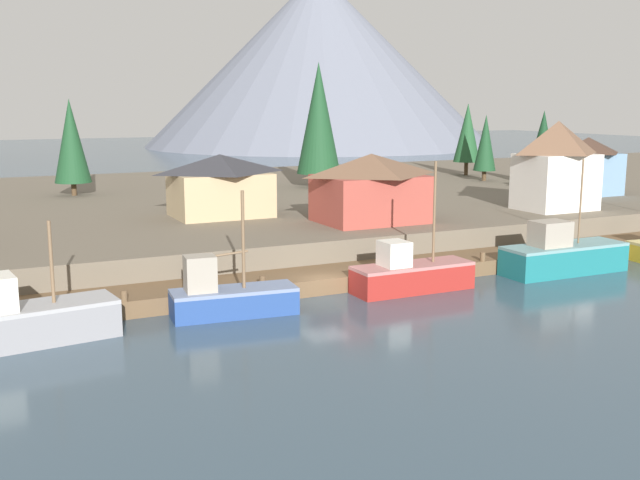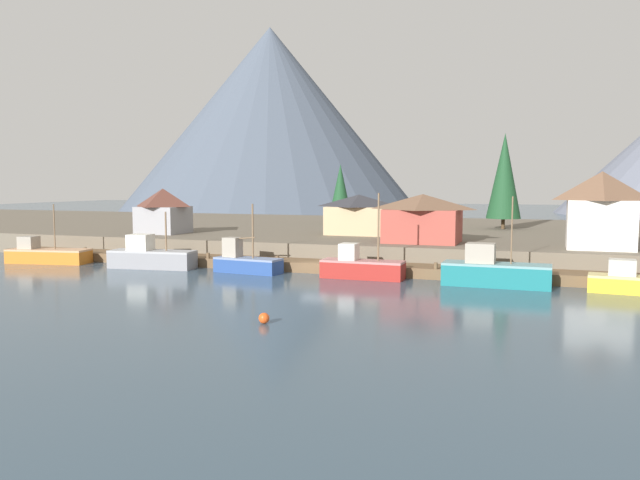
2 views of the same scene
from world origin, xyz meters
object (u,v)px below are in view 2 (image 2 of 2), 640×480
house_red (422,218)px  conifer_near_right (340,190)px  fishing_boat_red (361,267)px  fishing_boat_teal (494,272)px  fishing_boat_orange (47,255)px  house_tan (359,214)px  conifer_mid_left (504,176)px  fishing_boat_blue (246,262)px  channel_buoy (264,318)px  house_grey (163,210)px  fishing_boat_grey (151,257)px  house_white (601,210)px

house_red → conifer_near_right: (-18.31, 27.41, 2.69)m
fishing_boat_red → fishing_boat_teal: bearing=-1.1°
fishing_boat_orange → fishing_boat_red: size_ratio=1.18×
house_tan → house_red: size_ratio=0.95×
conifer_near_right → fishing_boat_teal: bearing=-55.6°
fishing_boat_orange → conifer_mid_left: (46.92, 36.29, 8.99)m
fishing_boat_blue → conifer_near_right: conifer_near_right is taller
house_tan → conifer_mid_left: bearing=44.1°
conifer_mid_left → channel_buoy: size_ratio=19.13×
fishing_boat_red → house_tan: size_ratio=1.02×
fishing_boat_red → channel_buoy: fishing_boat_red is taller
house_grey → conifer_near_right: bearing=59.8°
house_grey → conifer_mid_left: 46.81m
fishing_boat_grey → fishing_boat_blue: (10.91, 0.46, -0.16)m
house_red → house_white: size_ratio=1.09×
house_grey → conifer_mid_left: (40.66, 22.77, 4.49)m
fishing_boat_orange → house_red: 42.05m
house_white → channel_buoy: (-21.77, -30.76, -6.02)m
fishing_boat_teal → house_tan: fishing_boat_teal is taller
fishing_boat_teal → house_red: size_ratio=1.10×
fishing_boat_teal → house_tan: bearing=133.3°
fishing_boat_grey → house_grey: house_grey is taller
fishing_boat_blue → house_white: bearing=23.9°
fishing_boat_blue → house_tan: house_tan is taller
house_red → channel_buoy: bearing=-97.4°
fishing_boat_grey → fishing_boat_red: bearing=-5.3°
fishing_boat_red → fishing_boat_orange: bearing=-178.1°
conifer_mid_left → channel_buoy: (-11.12, -55.57, -9.58)m
fishing_boat_grey → fishing_boat_red: 22.85m
house_grey → house_tan: bearing=15.7°
fishing_boat_red → house_white: bearing=26.3°
fishing_boat_blue → house_grey: house_grey is taller
fishing_boat_blue → house_grey: 22.58m
fishing_boat_grey → channel_buoy: bearing=-48.5°
fishing_boat_orange → conifer_mid_left: size_ratio=0.71×
house_grey → house_white: house_white is taller
house_red → conifer_mid_left: bearing=73.7°
fishing_boat_orange → fishing_boat_grey: size_ratio=1.01×
house_tan → fishing_boat_teal: bearing=-47.4°
house_tan → channel_buoy: (5.36, -39.61, -4.71)m
fishing_boat_orange → house_tan: house_tan is taller
fishing_boat_orange → fishing_boat_teal: size_ratio=1.04×
fishing_boat_blue → fishing_boat_teal: 24.03m
fishing_boat_orange → house_grey: size_ratio=1.62×
fishing_boat_blue → channel_buoy: bearing=-54.4°
conifer_near_right → fishing_boat_orange: bearing=-118.5°
house_red → conifer_near_right: size_ratio=0.87×
house_tan → channel_buoy: house_tan is taller
house_tan → channel_buoy: bearing=-82.3°
fishing_boat_grey → house_tan: house_tan is taller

